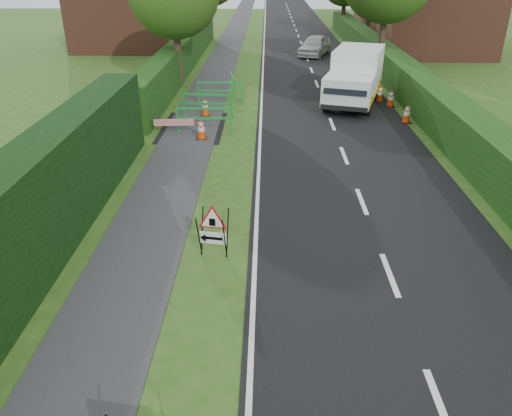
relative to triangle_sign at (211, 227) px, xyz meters
name	(u,v)px	position (x,y,z in m)	size (l,w,h in m)	color
ground	(271,303)	(1.30, -1.66, -0.74)	(120.00, 120.00, 0.00)	#2A4D16
road_surface	(299,38)	(3.80, 33.34, -0.74)	(6.00, 90.00, 0.02)	black
footpath	(232,38)	(-1.70, 33.34, -0.74)	(2.00, 90.00, 0.02)	#2D2D30
hedge_west_near	(15,300)	(-3.70, -1.66, -0.74)	(1.10, 18.00, 2.50)	black
hedge_west_far	(184,70)	(-3.70, 20.34, -0.74)	(1.00, 24.00, 1.80)	#14380F
hedge_east	(405,97)	(7.80, 14.34, -0.74)	(1.20, 50.00, 1.50)	#14380F
house_west	(128,5)	(-8.70, 28.34, 2.15)	(7.50, 7.40, 7.88)	brown
house_east_a	(435,8)	(12.30, 26.34, 2.15)	(7.50, 7.40, 7.88)	brown
triangle_sign	(211,227)	(0.00, 0.00, 0.00)	(0.84, 0.84, 1.07)	black
works_van	(355,76)	(5.12, 13.12, 0.48)	(3.36, 5.42, 2.32)	silver
traffic_cone_0	(407,113)	(6.80, 10.14, -0.35)	(0.38, 0.38, 0.79)	black
traffic_cone_1	(391,98)	(6.69, 12.57, -0.35)	(0.38, 0.38, 0.79)	black
traffic_cone_2	(380,93)	(6.38, 13.43, -0.35)	(0.38, 0.38, 0.79)	black
traffic_cone_3	(201,129)	(-1.19, 7.98, -0.35)	(0.38, 0.38, 0.79)	black
traffic_cone_4	(205,107)	(-1.38, 10.96, -0.35)	(0.38, 0.38, 0.79)	black
ped_barrier_0	(204,116)	(-1.18, 8.77, -0.11)	(2.06, 0.36, 1.00)	#17822C
ped_barrier_1	(208,102)	(-1.26, 10.85, -0.11)	(2.09, 0.58, 1.00)	#17822C
ped_barrier_2	(220,89)	(-0.92, 13.04, -0.11)	(2.06, 0.36, 1.00)	#17822C
ped_barrier_3	(232,83)	(-0.44, 14.22, -0.11)	(0.66, 2.09, 1.00)	#17822C
redwhite_plank	(175,134)	(-2.27, 8.54, -0.74)	(1.50, 0.04, 0.25)	red
hatchback_car	(315,45)	(4.38, 25.29, -0.09)	(1.54, 3.83, 1.31)	silver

